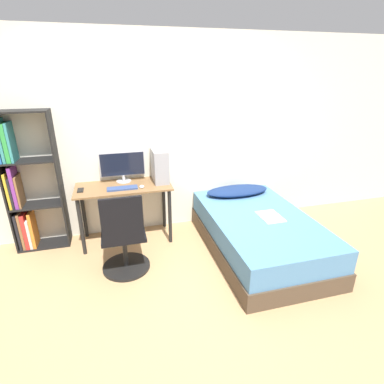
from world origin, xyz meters
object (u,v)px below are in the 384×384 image
pc_tower (160,165)px  keyboard (122,188)px  bed (258,233)px  monitor (123,166)px  office_chair (124,242)px  bookshelf (23,189)px

pc_tower → keyboard: bearing=-160.4°
keyboard → bed: bearing=-20.5°
monitor → pc_tower: (0.45, -0.10, -0.00)m
keyboard → office_chair: bearing=-94.2°
office_chair → keyboard: bearing=85.8°
bed → keyboard: (-1.52, 0.57, 0.52)m
bookshelf → keyboard: 1.13m
office_chair → bed: size_ratio=0.50×
pc_tower → bookshelf: bearing=177.8°
bed → monitor: 1.86m
bookshelf → monitor: 1.16m
monitor → pc_tower: bearing=-12.1°
bed → pc_tower: 1.46m
bookshelf → office_chair: 1.40m
office_chair → pc_tower: pc_tower is taller
office_chair → bookshelf: bearing=142.8°
bookshelf → keyboard: size_ratio=4.65×
bed → keyboard: bearing=159.5°
bookshelf → bed: (2.63, -0.80, -0.54)m
monitor → pc_tower: 0.46m
keyboard → pc_tower: (0.48, 0.17, 0.19)m
bookshelf → pc_tower: size_ratio=4.09×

